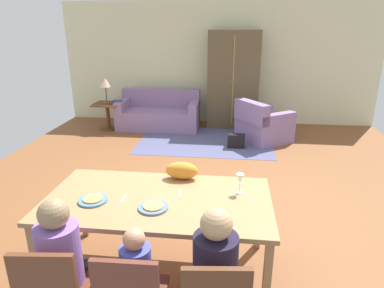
# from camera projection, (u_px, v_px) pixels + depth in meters

# --- Properties ---
(ground_plane) EXTENTS (7.12, 6.44, 0.02)m
(ground_plane) POSITION_uv_depth(u_px,v_px,m) (206.00, 178.00, 5.18)
(ground_plane) COLOR brown
(back_wall) EXTENTS (7.12, 0.10, 2.70)m
(back_wall) POSITION_uv_depth(u_px,v_px,m) (218.00, 64.00, 7.80)
(back_wall) COLOR beige
(back_wall) RESTS_ON ground_plane
(dining_table) EXTENTS (1.97, 1.04, 0.76)m
(dining_table) POSITION_uv_depth(u_px,v_px,m) (158.00, 204.00, 3.01)
(dining_table) COLOR #A3794C
(dining_table) RESTS_ON ground_plane
(plate_near_man) EXTENTS (0.25, 0.25, 0.02)m
(plate_near_man) POSITION_uv_depth(u_px,v_px,m) (93.00, 200.00, 2.93)
(plate_near_man) COLOR teal
(plate_near_man) RESTS_ON dining_table
(pizza_near_man) EXTENTS (0.17, 0.17, 0.01)m
(pizza_near_man) POSITION_uv_depth(u_px,v_px,m) (93.00, 199.00, 2.92)
(pizza_near_man) COLOR tan
(pizza_near_man) RESTS_ON plate_near_man
(plate_near_child) EXTENTS (0.25, 0.25, 0.02)m
(plate_near_child) POSITION_uv_depth(u_px,v_px,m) (153.00, 207.00, 2.81)
(plate_near_child) COLOR slate
(plate_near_child) RESTS_ON dining_table
(pizza_near_child) EXTENTS (0.17, 0.17, 0.01)m
(pizza_near_child) POSITION_uv_depth(u_px,v_px,m) (153.00, 206.00, 2.81)
(pizza_near_child) COLOR #E6A752
(pizza_near_child) RESTS_ON plate_near_child
(wine_glass) EXTENTS (0.07, 0.07, 0.19)m
(wine_glass) POSITION_uv_depth(u_px,v_px,m) (240.00, 179.00, 3.03)
(wine_glass) COLOR silver
(wine_glass) RESTS_ON dining_table
(fork) EXTENTS (0.02, 0.15, 0.01)m
(fork) POSITION_uv_depth(u_px,v_px,m) (123.00, 198.00, 2.97)
(fork) COLOR silver
(fork) RESTS_ON dining_table
(knife) EXTENTS (0.03, 0.17, 0.01)m
(knife) POSITION_uv_depth(u_px,v_px,m) (180.00, 193.00, 3.06)
(knife) COLOR silver
(knife) RESTS_ON dining_table
(person_man) EXTENTS (0.30, 0.41, 1.11)m
(person_man) POSITION_uv_depth(u_px,v_px,m) (64.00, 271.00, 2.46)
(person_man) COLOR #2F3B41
(person_man) RESTS_ON ground_plane
(person_child) EXTENTS (0.22, 0.29, 0.92)m
(person_child) POSITION_uv_depth(u_px,v_px,m) (138.00, 287.00, 2.43)
(person_child) COLOR #3B424F
(person_child) RESTS_ON ground_plane
(person_woman) EXTENTS (0.31, 0.41, 1.11)m
(person_woman) POSITION_uv_depth(u_px,v_px,m) (214.00, 283.00, 2.34)
(person_woman) COLOR #27304C
(person_woman) RESTS_ON ground_plane
(cat) EXTENTS (0.32, 0.16, 0.17)m
(cat) POSITION_uv_depth(u_px,v_px,m) (182.00, 171.00, 3.34)
(cat) COLOR orange
(cat) RESTS_ON dining_table
(area_rug) EXTENTS (2.60, 1.80, 0.01)m
(area_rug) POSITION_uv_depth(u_px,v_px,m) (205.00, 141.00, 6.80)
(area_rug) COLOR #515379
(area_rug) RESTS_ON ground_plane
(couch) EXTENTS (1.77, 0.86, 0.82)m
(couch) POSITION_uv_depth(u_px,v_px,m) (159.00, 114.00, 7.62)
(couch) COLOR gray
(couch) RESTS_ON ground_plane
(armchair) EXTENTS (1.19, 1.19, 0.82)m
(armchair) POSITION_uv_depth(u_px,v_px,m) (262.00, 125.00, 6.73)
(armchair) COLOR #856BA0
(armchair) RESTS_ON ground_plane
(armoire) EXTENTS (1.10, 0.59, 2.10)m
(armoire) POSITION_uv_depth(u_px,v_px,m) (233.00, 80.00, 7.49)
(armoire) COLOR brown
(armoire) RESTS_ON ground_plane
(side_table) EXTENTS (0.56, 0.56, 0.58)m
(side_table) POSITION_uv_depth(u_px,v_px,m) (108.00, 112.00, 7.48)
(side_table) COLOR brown
(side_table) RESTS_ON ground_plane
(table_lamp) EXTENTS (0.26, 0.26, 0.54)m
(table_lamp) POSITION_uv_depth(u_px,v_px,m) (105.00, 84.00, 7.27)
(table_lamp) COLOR #4A433E
(table_lamp) RESTS_ON side_table
(book_lower) EXTENTS (0.22, 0.16, 0.03)m
(book_lower) POSITION_uv_depth(u_px,v_px,m) (115.00, 103.00, 7.36)
(book_lower) COLOR maroon
(book_lower) RESTS_ON side_table
(book_upper) EXTENTS (0.22, 0.16, 0.03)m
(book_upper) POSITION_uv_depth(u_px,v_px,m) (117.00, 101.00, 7.42)
(book_upper) COLOR navy
(book_upper) RESTS_ON book_lower
(handbag) EXTENTS (0.32, 0.16, 0.26)m
(handbag) POSITION_uv_depth(u_px,v_px,m) (236.00, 141.00, 6.41)
(handbag) COLOR black
(handbag) RESTS_ON ground_plane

